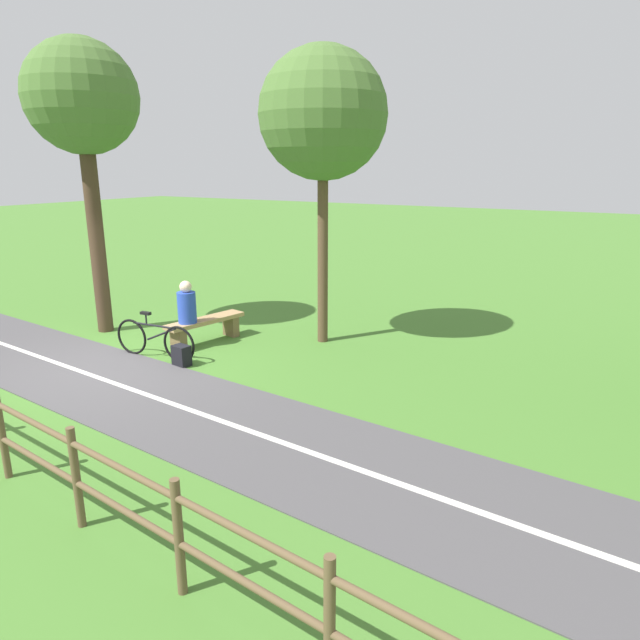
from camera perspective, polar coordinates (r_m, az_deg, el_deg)
ground_plane at (r=10.52m, az=-20.38°, el=-4.36°), size 80.00×80.00×0.00m
paved_path at (r=7.38m, az=-4.98°, el=-11.93°), size 5.21×36.07×0.02m
path_centre_line at (r=7.37m, az=-4.98°, el=-11.86°), size 2.72×31.90×0.00m
bench at (r=11.26m, az=-11.52°, el=-0.61°), size 1.73×0.71×0.49m
person_seated at (r=10.91m, az=-13.35°, el=1.52°), size 0.41×0.41×0.81m
bicycle at (r=10.56m, az=-16.39°, el=-1.89°), size 0.22×1.75×0.85m
backpack at (r=10.12m, az=-13.82°, el=-3.53°), size 0.28×0.32×0.37m
fence_roadside at (r=7.20m, az=-29.60°, el=-9.40°), size 1.37×11.89×1.05m
tree_far_right at (r=12.35m, az=-22.95°, el=19.64°), size 2.15×2.15×5.71m
tree_mid_field at (r=10.74m, az=0.30°, el=20.00°), size 2.35×2.35×5.44m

